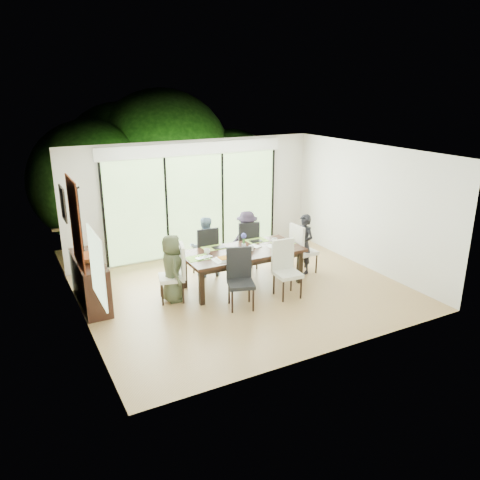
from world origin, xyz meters
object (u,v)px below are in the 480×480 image
person_far_left (205,247)px  laptop (205,258)px  person_right_end (304,244)px  chair_near_left (241,280)px  chair_near_right (288,270)px  cup_c (274,241)px  chair_left_end (171,273)px  cup_a (207,251)px  table_top (243,252)px  cup_b (252,248)px  bowl (88,258)px  chair_right_end (305,248)px  sideboard (90,282)px  vase (244,246)px  chair_far_right (246,243)px  person_left_end (172,268)px  person_far_right (247,240)px  chair_far_left (205,251)px

person_far_left → laptop: person_far_left is taller
person_right_end → person_far_left: (-1.93, 0.83, 0.00)m
chair_near_left → chair_near_right: 1.00m
laptop → cup_c: 1.66m
chair_left_end → cup_a: chair_left_end is taller
table_top → cup_a: bearing=167.9°
person_far_left → cup_a: person_far_left is taller
cup_b → bowl: size_ratio=0.21×
chair_right_end → sideboard: (-4.36, 0.56, -0.11)m
chair_near_left → vase: chair_near_left is taller
chair_left_end → chair_far_right: size_ratio=1.00×
cup_b → table_top: bearing=146.3°
cup_a → cup_b: (0.85, -0.25, -0.00)m
chair_far_right → person_far_left: bearing=15.3°
cup_b → bowl: bearing=169.6°
chair_near_right → cup_a: (-1.20, 1.02, 0.25)m
person_right_end → person_far_left: same height
chair_near_right → person_left_end: 2.16m
table_top → chair_left_end: 1.51m
person_left_end → bowl: person_left_end is taller
chair_near_left → vase: 1.10m
vase → cup_c: (0.75, 0.05, -0.01)m
chair_near_left → cup_b: (0.65, 0.77, 0.24)m
cup_c → laptop: bearing=-173.1°
chair_right_end → cup_b: (-1.35, -0.10, 0.24)m
chair_near_left → chair_near_right: (1.00, 0.00, 0.00)m
vase → chair_near_right: bearing=-63.9°
chair_far_right → person_left_end: size_ratio=0.85×
cup_a → person_far_left: bearing=69.8°
person_right_end → cup_a: person_right_end is taller
vase → cup_a: bearing=172.4°
chair_far_right → chair_near_right: bearing=102.5°
person_far_right → vase: (-0.50, -0.78, 0.16)m
laptop → cup_a: (0.15, 0.25, 0.03)m
laptop → chair_right_end: bearing=-9.0°
chair_left_end → chair_right_end: (3.00, 0.00, 0.00)m
person_far_right → laptop: bearing=47.0°
chair_near_right → cup_c: 1.04m
chair_near_right → chair_right_end: bearing=45.6°
chair_right_end → person_left_end: person_left_end is taller
person_right_end → laptop: size_ratio=3.91×
chair_near_right → laptop: (-1.35, 0.77, 0.21)m
table_top → cup_b: (0.15, -0.10, 0.08)m
chair_far_left → chair_near_left: 1.72m
chair_near_right → laptop: 1.57m
cup_b → bowl: (-3.01, 0.56, 0.14)m
chair_far_right → cup_a: (-1.25, -0.70, 0.25)m
vase → cup_c: vase is taller
chair_left_end → chair_far_left: (1.05, 0.85, 0.00)m
chair_left_end → chair_near_left: bearing=63.8°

